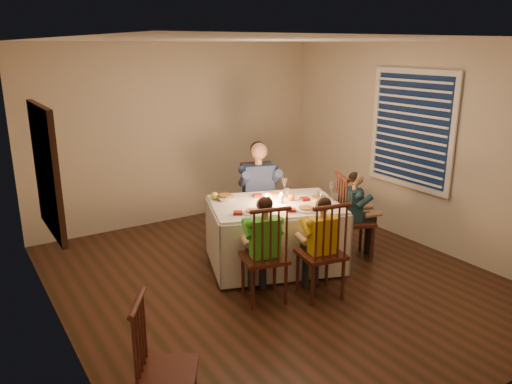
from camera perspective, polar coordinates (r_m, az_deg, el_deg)
ground at (r=5.76m, az=2.02°, el=-9.85°), size 5.00×5.00×0.00m
wall_left at (r=4.49m, az=-22.26°, el=-1.02°), size 0.02×5.00×2.60m
wall_right at (r=6.82m, az=17.99°, el=5.06°), size 0.02×5.00×2.60m
wall_back at (r=7.47m, az=-8.84°, el=6.59°), size 4.50×0.02×2.60m
ceiling at (r=5.17m, az=2.32°, el=16.96°), size 5.00×5.00×0.00m
dining_table at (r=5.89m, az=2.17°, el=-3.38°), size 1.77×1.51×0.75m
chair_adult at (r=6.79m, az=0.32°, el=-5.63°), size 0.55×0.53×1.07m
chair_near_left at (r=5.33m, az=0.91°, el=-12.16°), size 0.53×0.51×1.07m
chair_near_right at (r=5.46m, az=7.23°, el=-11.59°), size 0.51×0.49×1.07m
chair_end at (r=6.44m, az=10.95°, el=-7.23°), size 0.55×0.56×1.07m
adult at (r=6.79m, az=0.32°, el=-5.63°), size 0.65×0.62×1.36m
child_green at (r=5.33m, az=0.91°, el=-12.16°), size 0.46×0.44×1.13m
child_yellow at (r=5.46m, az=7.23°, el=-11.59°), size 0.42×0.40×1.09m
child_teal at (r=6.44m, az=10.95°, el=-7.23°), size 0.45×0.47×1.09m
setting_adult at (r=6.10m, az=1.85°, el=-0.33°), size 0.33×0.33×0.02m
setting_green at (r=5.47m, az=-0.23°, el=-2.32°), size 0.33×0.33×0.02m
setting_yellow at (r=5.60m, az=5.78°, el=-1.97°), size 0.33×0.33×0.02m
setting_teal at (r=6.01m, az=7.22°, el=-0.73°), size 0.33×0.33×0.02m
candle_left at (r=5.78m, az=1.51°, el=-0.88°), size 0.06×0.06×0.10m
candle_right at (r=5.82m, az=2.90°, el=-0.78°), size 0.06×0.06×0.10m
squash at (r=5.96m, az=-4.77°, el=-0.44°), size 0.09×0.09×0.09m
orange_fruit at (r=5.91m, az=4.05°, el=-0.64°), size 0.08×0.08×0.08m
serving_bowl at (r=5.93m, az=-3.55°, el=-0.68°), size 0.26×0.26×0.05m
wall_mirror at (r=4.73m, az=-22.82°, el=2.29°), size 0.06×0.95×1.15m
window_blinds at (r=6.82m, az=17.25°, el=6.83°), size 0.07×1.34×1.54m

